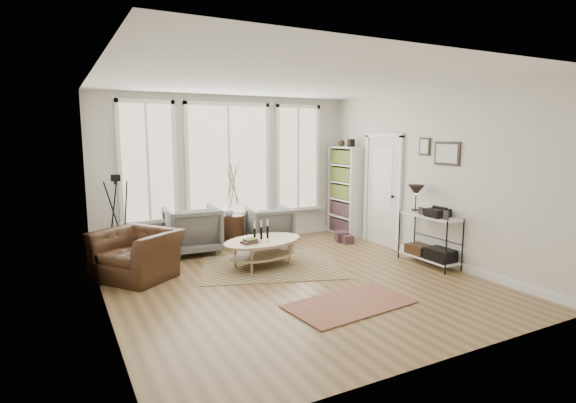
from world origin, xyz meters
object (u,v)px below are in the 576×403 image
bookcase (345,191)px  armchair_right (270,225)px  coffee_table (262,246)px  armchair_left (192,230)px  accent_chair (137,254)px  side_table (234,205)px  low_shelf (429,235)px

bookcase → armchair_right: (-1.78, 0.02, -0.59)m
coffee_table → bookcase: bearing=27.5°
armchair_left → accent_chair: size_ratio=0.84×
coffee_table → armchair_right: size_ratio=1.94×
bookcase → coffee_table: bookcase is taller
side_table → bookcase: bearing=-5.2°
bookcase → accent_chair: (-4.48, -0.98, -0.59)m
bookcase → armchair_right: size_ratio=2.53×
armchair_left → accent_chair: armchair_left is taller
low_shelf → armchair_right: size_ratio=1.60×
bookcase → accent_chair: size_ratio=1.84×
coffee_table → armchair_right: 1.56m
low_shelf → armchair_right: (-1.72, 2.54, -0.14)m
side_table → accent_chair: side_table is taller
armchair_right → accent_chair: armchair_right is taller
accent_chair → side_table: bearing=84.1°
armchair_left → side_table: 0.97m
armchair_right → side_table: side_table is taller
low_shelf → accent_chair: bearing=160.8°
armchair_left → accent_chair: (-1.15, -1.02, -0.07)m
bookcase → coffee_table: (-2.55, -1.33, -0.61)m
armchair_left → low_shelf: bearing=144.8°
bookcase → coffee_table: size_ratio=1.31×
armchair_right → low_shelf: bearing=132.0°
armchair_right → accent_chair: (-2.70, -1.00, -0.01)m
accent_chair → armchair_left: bearing=95.1°
armchair_left → side_table: bearing=-165.6°
bookcase → accent_chair: bearing=-167.7°
low_shelf → coffee_table: bearing=154.5°
coffee_table → armchair_left: size_ratio=1.67×
side_table → accent_chair: size_ratio=1.49×
armchair_left → armchair_right: size_ratio=1.16×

